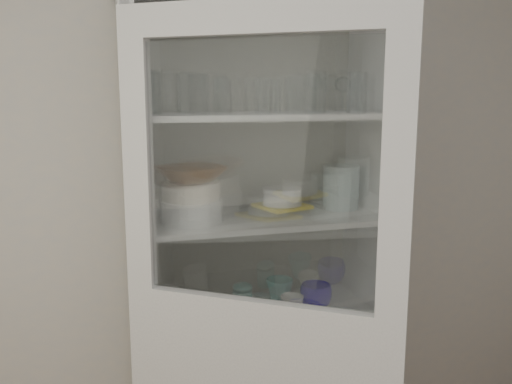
{
  "coord_description": "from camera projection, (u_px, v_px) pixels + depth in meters",
  "views": [
    {
      "loc": [
        -0.36,
        -0.74,
        1.73
      ],
      "look_at": [
        0.2,
        1.27,
        1.35
      ],
      "focal_mm": 38.0,
      "sensor_mm": 36.0,
      "label": 1
    }
  ],
  "objects": [
    {
      "name": "terracotta_bowl",
      "position": [
        191.0,
        174.0,
        2.0
      ],
      "size": [
        0.31,
        0.31,
        0.06
      ],
      "primitive_type": "imported",
      "rotation": [
        0.0,
        0.0,
        0.4
      ],
      "color": "#573214",
      "rests_on": "cream_bowl"
    },
    {
      "name": "tumbler_4",
      "position": [
        315.0,
        92.0,
        1.97
      ],
      "size": [
        0.1,
        0.1,
        0.15
      ],
      "primitive_type": "cylinder",
      "rotation": [
        0.0,
        0.0,
        0.43
      ],
      "color": "silver",
      "rests_on": "shelf_glass"
    },
    {
      "name": "goblet_2",
      "position": [
        312.0,
        90.0,
        2.19
      ],
      "size": [
        0.08,
        0.08,
        0.17
      ],
      "primitive_type": null,
      "color": "silver",
      "rests_on": "shelf_glass"
    },
    {
      "name": "mug_teal",
      "position": [
        280.0,
        291.0,
        2.29
      ],
      "size": [
        0.13,
        0.13,
        0.11
      ],
      "primitive_type": "imported",
      "rotation": [
        0.0,
        0.0,
        0.21
      ],
      "color": "#227E72",
      "rests_on": "shelf_mugs"
    },
    {
      "name": "teal_jar",
      "position": [
        243.0,
        298.0,
        2.22
      ],
      "size": [
        0.08,
        0.08,
        0.1
      ],
      "color": "#227E72",
      "rests_on": "shelf_mugs"
    },
    {
      "name": "tumbler_6",
      "position": [
        357.0,
        93.0,
        1.99
      ],
      "size": [
        0.09,
        0.09,
        0.15
      ],
      "primitive_type": "cylinder",
      "rotation": [
        0.0,
        0.0,
        -0.3
      ],
      "color": "silver",
      "rests_on": "shelf_glass"
    },
    {
      "name": "glass_platter",
      "position": [
        282.0,
        210.0,
        2.18
      ],
      "size": [
        0.42,
        0.42,
        0.02
      ],
      "primitive_type": "cylinder",
      "rotation": [
        0.0,
        0.0,
        -0.22
      ],
      "color": "silver",
      "rests_on": "shelf_plates"
    },
    {
      "name": "plate_stack_front",
      "position": [
        192.0,
        210.0,
        2.02
      ],
      "size": [
        0.23,
        0.23,
        0.08
      ],
      "primitive_type": "cylinder",
      "color": "silver",
      "rests_on": "shelf_plates"
    },
    {
      "name": "grey_bowl_stack",
      "position": [
        341.0,
        187.0,
        2.25
      ],
      "size": [
        0.15,
        0.15,
        0.18
      ],
      "primitive_type": "cylinder",
      "color": "#A3B5B3",
      "rests_on": "shelf_plates"
    },
    {
      "name": "goblet_3",
      "position": [
        343.0,
        92.0,
        2.27
      ],
      "size": [
        0.07,
        0.07,
        0.16
      ],
      "primitive_type": null,
      "color": "silver",
      "rests_on": "shelf_glass"
    },
    {
      "name": "mug_white",
      "position": [
        292.0,
        306.0,
        2.15
      ],
      "size": [
        0.12,
        0.12,
        0.09
      ],
      "primitive_type": "imported",
      "rotation": [
        0.0,
        0.0,
        0.35
      ],
      "color": "silver",
      "rests_on": "shelf_mugs"
    },
    {
      "name": "goblet_0",
      "position": [
        199.0,
        91.0,
        2.11
      ],
      "size": [
        0.07,
        0.07,
        0.16
      ],
      "primitive_type": null,
      "color": "silver",
      "rests_on": "shelf_glass"
    },
    {
      "name": "pantry_cabinet",
      "position": [
        252.0,
        287.0,
        2.26
      ],
      "size": [
        1.0,
        0.45,
        2.1
      ],
      "color": "beige",
      "rests_on": "floor"
    },
    {
      "name": "white_ramekin",
      "position": [
        282.0,
        196.0,
        2.17
      ],
      "size": [
        0.19,
        0.19,
        0.07
      ],
      "primitive_type": "cylinder",
      "rotation": [
        0.0,
        0.0,
        0.28
      ],
      "color": "silver",
      "rests_on": "yellow_trivet"
    },
    {
      "name": "white_canister",
      "position": [
        167.0,
        302.0,
        2.15
      ],
      "size": [
        0.11,
        0.11,
        0.12
      ],
      "primitive_type": "cylinder",
      "rotation": [
        0.0,
        0.0,
        0.13
      ],
      "color": "silver",
      "rests_on": "shelf_mugs"
    },
    {
      "name": "yellow_trivet",
      "position": [
        282.0,
        206.0,
        2.18
      ],
      "size": [
        0.23,
        0.23,
        0.01
      ],
      "primitive_type": "cube",
      "rotation": [
        0.0,
        0.0,
        0.33
      ],
      "color": "yellow",
      "rests_on": "glass_platter"
    },
    {
      "name": "tumbler_10",
      "position": [
        273.0,
        96.0,
        2.05
      ],
      "size": [
        0.07,
        0.07,
        0.12
      ],
      "primitive_type": "cylinder",
      "rotation": [
        0.0,
        0.0,
        0.21
      ],
      "color": "silver",
      "rests_on": "shelf_glass"
    },
    {
      "name": "measuring_cups",
      "position": [
        177.0,
        324.0,
        2.03
      ],
      "size": [
        0.11,
        0.11,
        0.04
      ],
      "primitive_type": "cylinder",
      "color": "silver",
      "rests_on": "shelf_mugs"
    },
    {
      "name": "wall_back",
      "position": [
        196.0,
        197.0,
        2.3
      ],
      "size": [
        3.6,
        0.02,
        2.6
      ],
      "primitive_type": "cube",
      "color": "#B8B8B5",
      "rests_on": "ground"
    },
    {
      "name": "tumbler_2",
      "position": [
        264.0,
        96.0,
        1.9
      ],
      "size": [
        0.07,
        0.07,
        0.13
      ],
      "primitive_type": "cylinder",
      "rotation": [
        0.0,
        0.0,
        0.11
      ],
      "color": "silver",
      "rests_on": "shelf_glass"
    },
    {
      "name": "tumbler_8",
      "position": [
        187.0,
        93.0,
        2.0
      ],
      "size": [
        0.08,
        0.08,
        0.15
      ],
      "primitive_type": "cylinder",
      "rotation": [
        0.0,
        0.0,
        0.12
      ],
      "color": "silver",
      "rests_on": "shelf_glass"
    },
    {
      "name": "tumbler_9",
      "position": [
        199.0,
        93.0,
        1.97
      ],
      "size": [
        0.09,
        0.09,
        0.15
      ],
      "primitive_type": "cylinder",
      "rotation": [
        0.0,
        0.0,
        0.34
      ],
      "color": "silver",
      "rests_on": "shelf_glass"
    },
    {
      "name": "plate_stack_back",
      "position": [
        154.0,
        204.0,
        2.17
      ],
      "size": [
        0.2,
        0.2,
        0.07
      ],
      "primitive_type": "cylinder",
      "color": "silver",
      "rests_on": "shelf_plates"
    },
    {
      "name": "tumbler_1",
      "position": [
        150.0,
        94.0,
        1.82
      ],
      "size": [
        0.09,
        0.09,
        0.14
      ],
      "primitive_type": "cylinder",
      "rotation": [
        0.0,
        0.0,
        0.4
      ],
      "color": "silver",
      "rests_on": "shelf_glass"
    },
    {
      "name": "cream_bowl",
      "position": [
        191.0,
        191.0,
        2.01
      ],
      "size": [
        0.24,
        0.24,
        0.07
      ],
      "primitive_type": "cylinder",
      "rotation": [
        0.0,
        0.0,
        -0.09
      ],
      "color": "beige",
      "rests_on": "plate_stack_front"
    },
    {
      "name": "tumbler_5",
      "position": [
        295.0,
        95.0,
        1.94
      ],
      "size": [
        0.09,
        0.09,
        0.14
      ],
      "primitive_type": "cylinder",
      "rotation": [
        0.0,
        0.0,
        0.42
      ],
      "color": "silver",
      "rests_on": "shelf_glass"
    },
    {
      "name": "tumbler_7",
      "position": [
        146.0,
        93.0,
        1.97
      ],
      "size": [
        0.1,
        0.1,
        0.15
      ],
      "primitive_type": "cylinder",
      "rotation": [
        0.0,
        0.0,
        -0.34
      ],
      "color": "silver",
      "rests_on": "shelf_glass"
    },
    {
      "name": "goblet_1",
      "position": [
        222.0,
        92.0,
        2.09
      ],
      "size": [
        0.07,
        0.07,
        0.15
      ],
      "primitive_type": null,
      "color": "silver",
      "rests_on": "shelf_glass"
    },
    {
      "name": "mug_blue",
      "position": [
        316.0,
        296.0,
        2.23
      ],
      "size": [
        0.13,
        0.13,
        0.1
      ],
      "primitive_type": "imported",
      "rotation": [
        0.0,
        0.0,
        -0.01
      ],
      "color": "#0C0792",
      "rests_on": "shelf_mugs"
    },
    {
      "name": "cupboard_door",
      "position": [
        257.0,
        368.0,
        1.72
      ],
      "size": [
        0.76,
        0.54,
        2.0
      ],
      "rotation": [
        0.0,
        0.0,
        -0.6
      ],
      "color": "beige",
      "rests_on": "floor"
    },
    {
      "name": "tumbler_0",
      "position": [
        150.0,
        93.0,
        1.8
      ],
      "size": [
        0.09,
        0.09,
        0.15
      ],
      "primitive_type": "cylinder",
      "rotation": [
        0.0,
        0.0,
        -0.21
      ],
      "color": "silver",
      "rests_on": "shelf_glass"
    },
    {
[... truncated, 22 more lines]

